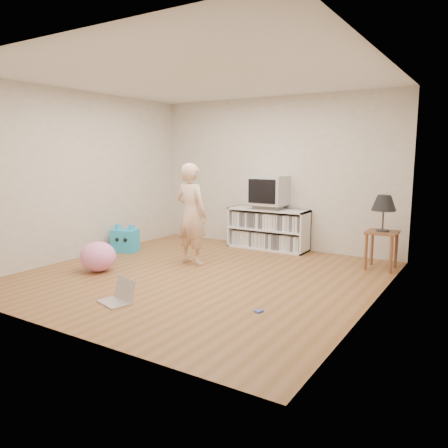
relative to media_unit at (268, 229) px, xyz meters
name	(u,v)px	position (x,y,z in m)	size (l,w,h in m)	color
ground	(201,276)	(0.00, -2.04, -0.35)	(4.50, 4.50, 0.00)	brown
walls	(200,180)	(0.00, -2.04, 0.95)	(4.52, 4.52, 2.60)	beige
ceiling	(200,77)	(0.00, -2.04, 2.25)	(4.50, 4.50, 0.01)	white
media_unit	(268,229)	(0.00, 0.00, 0.00)	(1.40, 0.45, 0.70)	white
dvd_deck	(268,207)	(0.00, -0.02, 0.39)	(0.45, 0.35, 0.07)	gray
crt_tv	(269,190)	(0.00, -0.02, 0.67)	(0.60, 0.53, 0.50)	#AEAEB3
side_table	(382,240)	(1.98, -0.39, 0.07)	(0.42, 0.42, 0.55)	brown
table_lamp	(384,204)	(1.98, -0.39, 0.59)	(0.34, 0.34, 0.52)	#333333
person	(191,214)	(-0.50, -1.57, 0.40)	(0.55, 0.36, 1.50)	beige
laptop	(120,296)	(-0.17, -3.39, -0.28)	(0.45, 0.40, 0.26)	silver
playing_cards	(259,311)	(1.30, -2.85, -0.34)	(0.07, 0.09, 0.02)	#4855C2
plush_blue	(125,240)	(-1.95, -1.49, -0.16)	(0.48, 0.43, 0.46)	#21A9E5
plush_pink	(98,257)	(-1.36, -2.61, -0.14)	(0.50, 0.50, 0.42)	#FB86CA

